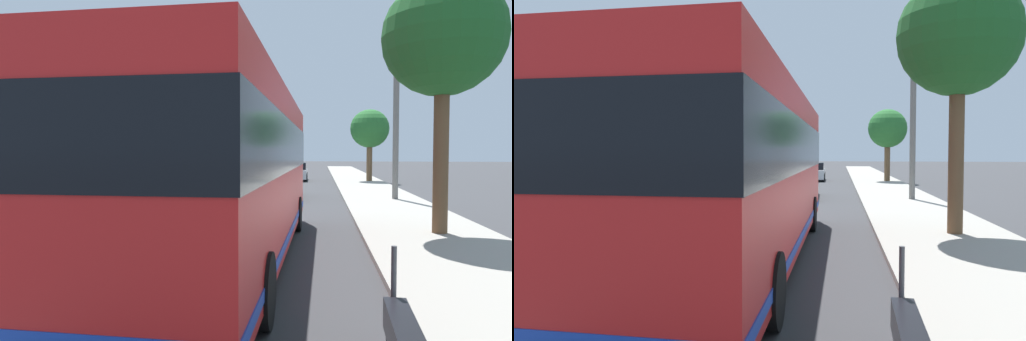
% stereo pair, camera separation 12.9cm
% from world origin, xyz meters
% --- Properties ---
extents(ground_plane, '(220.00, 220.00, 0.00)m').
position_xyz_m(ground_plane, '(0.00, 0.00, 0.00)').
color(ground_plane, '#38383A').
extents(sidewalk_curb, '(110.00, 3.60, 0.14)m').
position_xyz_m(sidewalk_curb, '(10.00, -6.72, 0.07)').
color(sidewalk_curb, '#9E998E').
rests_on(sidewalk_curb, ground).
extents(lane_divider_line, '(110.00, 0.16, 0.01)m').
position_xyz_m(lane_divider_line, '(10.00, 0.00, 0.00)').
color(lane_divider_line, silver).
rests_on(lane_divider_line, ground).
extents(coach_bus, '(11.38, 2.65, 3.50)m').
position_xyz_m(coach_bus, '(4.35, -1.97, 1.98)').
color(coach_bus, red).
rests_on(coach_bus, ground).
extents(car_far_distant, '(4.66, 1.98, 1.55)m').
position_xyz_m(car_far_distant, '(17.50, -1.94, 0.73)').
color(car_far_distant, gray).
rests_on(car_far_distant, ground).
extents(car_oncoming, '(4.08, 1.94, 1.44)m').
position_xyz_m(car_oncoming, '(31.30, -1.84, 0.68)').
color(car_oncoming, silver).
rests_on(car_oncoming, ground).
extents(car_ahead_same_lane, '(4.53, 2.19, 1.39)m').
position_xyz_m(car_ahead_same_lane, '(24.98, 2.49, 0.68)').
color(car_ahead_same_lane, '#2D7238').
rests_on(car_ahead_same_lane, ground).
extents(roadside_tree_mid_block, '(3.14, 3.14, 6.89)m').
position_xyz_m(roadside_tree_mid_block, '(7.44, -6.98, 5.25)').
color(roadside_tree_mid_block, brown).
rests_on(roadside_tree_mid_block, ground).
extents(roadside_tree_far_block, '(2.87, 2.87, 5.50)m').
position_xyz_m(roadside_tree_far_block, '(29.42, -7.48, 4.01)').
color(roadside_tree_far_block, brown).
rests_on(roadside_tree_far_block, ground).
extents(utility_pole, '(0.27, 0.27, 8.45)m').
position_xyz_m(utility_pole, '(16.29, -7.25, 4.23)').
color(utility_pole, slate).
rests_on(utility_pole, ground).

